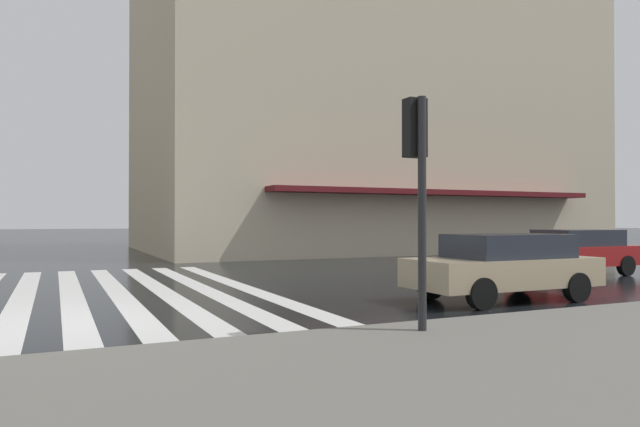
# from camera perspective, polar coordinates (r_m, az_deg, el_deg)

# --- Properties ---
(ground_plane) EXTENTS (220.00, 220.00, 0.00)m
(ground_plane) POSITION_cam_1_polar(r_m,az_deg,el_deg) (10.72, -22.90, -9.78)
(ground_plane) COLOR black
(zebra_crossing) EXTENTS (13.00, 6.50, 0.01)m
(zebra_crossing) POSITION_cam_1_polar(r_m,az_deg,el_deg) (14.74, -19.30, -7.26)
(zebra_crossing) COLOR silver
(zebra_crossing) RESTS_ON ground_plane
(haussmann_block_corner) EXTENTS (16.74, 24.86, 20.87)m
(haussmann_block_corner) POSITION_cam_1_polar(r_m,az_deg,el_deg) (36.09, 3.83, 13.00)
(haussmann_block_corner) COLOR beige
(haussmann_block_corner) RESTS_ON ground_plane
(traffic_signal_post) EXTENTS (0.44, 0.30, 3.32)m
(traffic_signal_post) POSITION_cam_1_polar(r_m,az_deg,el_deg) (8.48, 9.52, 5.01)
(traffic_signal_post) COLOR #232326
(traffic_signal_post) RESTS_ON sidewalk_pavement
(car_champagne) EXTENTS (1.85, 4.10, 1.41)m
(car_champagne) POSITION_cam_1_polar(r_m,az_deg,el_deg) (12.96, 17.61, -4.84)
(car_champagne) COLOR tan
(car_champagne) RESTS_ON ground_plane
(car_red) EXTENTS (1.85, 4.10, 1.41)m
(car_red) POSITION_cam_1_polar(r_m,az_deg,el_deg) (19.72, 23.80, -3.36)
(car_red) COLOR maroon
(car_red) RESTS_ON ground_plane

